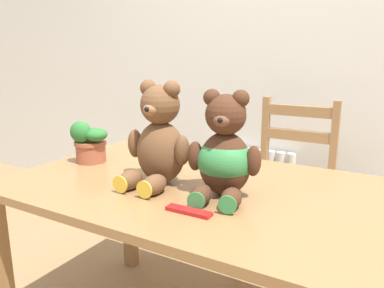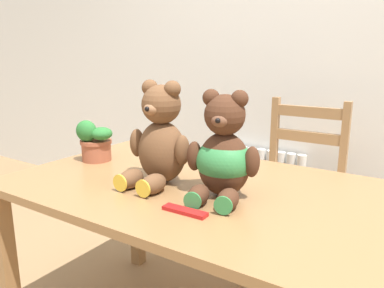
# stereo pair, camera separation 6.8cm
# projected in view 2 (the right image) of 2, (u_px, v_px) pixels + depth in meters

# --- Properties ---
(wall_back) EXTENTS (8.00, 0.04, 2.60)m
(wall_back) POSITION_uv_depth(u_px,v_px,m) (311.00, 37.00, 2.31)
(wall_back) COLOR silver
(wall_back) RESTS_ON ground_plane
(radiator) EXTENTS (0.63, 0.10, 0.56)m
(radiator) POSITION_uv_depth(u_px,v_px,m) (260.00, 192.00, 2.64)
(radiator) COLOR silver
(radiator) RESTS_ON ground_plane
(dining_table) EXTENTS (1.40, 0.87, 0.73)m
(dining_table) POSITION_uv_depth(u_px,v_px,m) (197.00, 207.00, 1.40)
(dining_table) COLOR olive
(dining_table) RESTS_ON ground_plane
(wooden_chair_behind) EXTENTS (0.44, 0.46, 0.95)m
(wooden_chair_behind) POSITION_uv_depth(u_px,v_px,m) (296.00, 188.00, 2.05)
(wooden_chair_behind) COLOR #997047
(wooden_chair_behind) RESTS_ON ground_plane
(teddy_bear_left) EXTENTS (0.26, 0.26, 0.38)m
(teddy_bear_left) POSITION_uv_depth(u_px,v_px,m) (160.00, 140.00, 1.36)
(teddy_bear_left) COLOR brown
(teddy_bear_left) RESTS_ON dining_table
(teddy_bear_right) EXTENTS (0.25, 0.28, 0.36)m
(teddy_bear_right) POSITION_uv_depth(u_px,v_px,m) (223.00, 155.00, 1.23)
(teddy_bear_right) COLOR #472819
(teddy_bear_right) RESTS_ON dining_table
(potted_plant) EXTENTS (0.17, 0.15, 0.19)m
(potted_plant) POSITION_uv_depth(u_px,v_px,m) (95.00, 141.00, 1.66)
(potted_plant) COLOR #9E5138
(potted_plant) RESTS_ON dining_table
(chocolate_bar) EXTENTS (0.15, 0.04, 0.01)m
(chocolate_bar) POSITION_uv_depth(u_px,v_px,m) (185.00, 211.00, 1.12)
(chocolate_bar) COLOR red
(chocolate_bar) RESTS_ON dining_table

